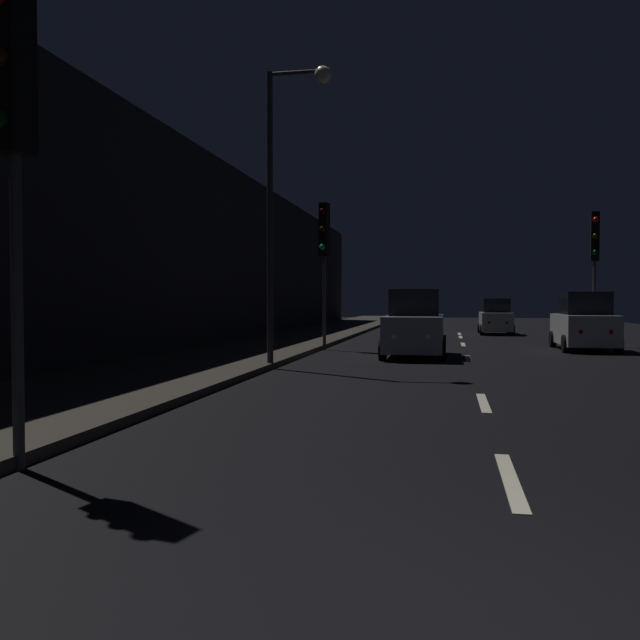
# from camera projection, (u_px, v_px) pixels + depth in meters

# --- Properties ---
(ground) EXTENTS (26.94, 84.00, 0.02)m
(ground) POSITION_uv_depth(u_px,v_px,m) (463.00, 344.00, 27.77)
(ground) COLOR black
(sidewalk_left) EXTENTS (4.40, 84.00, 0.15)m
(sidewalk_left) POSITION_uv_depth(u_px,v_px,m) (291.00, 340.00, 29.13)
(sidewalk_left) COLOR #38332B
(sidewalk_left) RESTS_ON ground
(building_facade_left) EXTENTS (0.80, 63.00, 7.38)m
(building_facade_left) POSITION_uv_depth(u_px,v_px,m) (206.00, 251.00, 26.07)
(building_facade_left) COLOR black
(building_facade_left) RESTS_ON ground
(lane_centerline) EXTENTS (0.16, 31.64, 0.01)m
(lane_centerline) POSITION_uv_depth(u_px,v_px,m) (466.00, 354.00, 22.31)
(lane_centerline) COLOR beige
(lane_centerline) RESTS_ON ground
(traffic_light_far_right) EXTENTS (0.33, 0.47, 5.21)m
(traffic_light_far_right) POSITION_uv_depth(u_px,v_px,m) (595.00, 248.00, 25.99)
(traffic_light_far_right) COLOR #38383A
(traffic_light_far_right) RESTS_ON ground
(traffic_light_far_left) EXTENTS (0.38, 0.48, 5.26)m
(traffic_light_far_left) POSITION_uv_depth(u_px,v_px,m) (324.00, 242.00, 24.02)
(traffic_light_far_left) COLOR #38383A
(traffic_light_far_left) RESTS_ON ground
(traffic_light_near_left) EXTENTS (0.37, 0.48, 5.21)m
(traffic_light_near_left) POSITION_uv_depth(u_px,v_px,m) (13.00, 105.00, 6.98)
(traffic_light_near_left) COLOR #38383A
(traffic_light_near_left) RESTS_ON ground
(streetlamp_overhead) EXTENTS (1.70, 0.44, 7.74)m
(streetlamp_overhead) POSITION_uv_depth(u_px,v_px,m) (286.00, 173.00, 17.33)
(streetlamp_overhead) COLOR #2D2D30
(streetlamp_overhead) RESTS_ON ground
(car_approaching_headlights) EXTENTS (1.95, 4.22, 2.12)m
(car_approaching_headlights) POSITION_uv_depth(u_px,v_px,m) (415.00, 326.00, 21.19)
(car_approaching_headlights) COLOR #A5A8AD
(car_approaching_headlights) RESTS_ON ground
(car_distant_taillights) EXTENTS (1.72, 3.72, 1.88)m
(car_distant_taillights) POSITION_uv_depth(u_px,v_px,m) (496.00, 318.00, 35.22)
(car_distant_taillights) COLOR silver
(car_distant_taillights) RESTS_ON ground
(car_parked_right_far) EXTENTS (1.91, 4.13, 2.08)m
(car_parked_right_far) POSITION_uv_depth(u_px,v_px,m) (584.00, 324.00, 23.99)
(car_parked_right_far) COLOR silver
(car_parked_right_far) RESTS_ON ground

